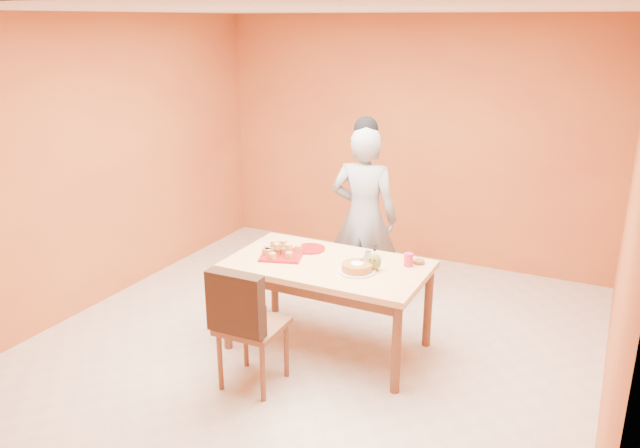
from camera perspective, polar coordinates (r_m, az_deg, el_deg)
The scene contains 17 objects.
floor at distance 5.34m, azimuth -1.14°, elevation -11.38°, with size 5.00×5.00×0.00m, color beige.
ceiling at distance 4.64m, azimuth -1.36°, elevation 19.01°, with size 5.00×5.00×0.00m, color white.
wall_back at distance 7.07m, azimuth 8.24°, elevation 7.57°, with size 4.50×4.50×0.00m, color #BE672B.
wall_left at distance 6.16m, azimuth -20.23°, elevation 5.05°, with size 5.00×5.00×0.00m, color #BE672B.
wall_right at distance 4.31m, azimuth 26.36°, elevation -1.11°, with size 5.00×5.00×0.00m, color #BE672B.
dining_table at distance 5.09m, azimuth 0.73°, elevation -4.56°, with size 1.60×0.90×0.76m.
dining_chair at distance 4.66m, azimuth -6.34°, elevation -9.04°, with size 0.46×0.53×0.98m.
pastry_pile at distance 5.18m, azimuth -3.48°, elevation -2.23°, with size 0.30×0.30×0.10m, color tan, non-canonical shape.
person at distance 5.85m, azimuth 4.04°, elevation 0.59°, with size 0.63×0.41×1.73m, color gray.
pastry_platter at distance 5.20m, azimuth -3.46°, elevation -2.84°, with size 0.33×0.33×0.02m, color #9B0E10.
red_dinner_plate at distance 5.33m, azimuth -0.90°, elevation -2.27°, with size 0.26×0.26×0.02m, color #9B0E10.
white_cake_plate at distance 4.89m, azimuth 3.40°, elevation -4.30°, with size 0.30×0.30×0.01m, color silver.
sponge_cake at distance 4.87m, azimuth 3.40°, elevation -3.94°, with size 0.24×0.24×0.05m, color #C46C32.
cake_server at distance 5.01m, azimuth 4.32°, elevation -2.90°, with size 0.04×0.23×0.01m, color silver.
egg_ornament at distance 4.90m, azimuth 4.97°, elevation -3.44°, with size 0.11×0.09×0.14m, color olive.
magenta_glass at distance 5.02m, azimuth 8.08°, elevation -3.25°, with size 0.07×0.07×0.11m, color #D51F51.
checker_tin at distance 5.10m, azimuth 9.01°, elevation -3.43°, with size 0.09×0.09×0.03m, color #3E2211.
Camera 1 is at (2.15, -4.11, 2.64)m, focal length 35.00 mm.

